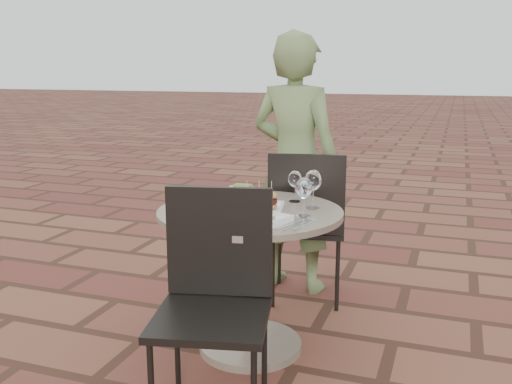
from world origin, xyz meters
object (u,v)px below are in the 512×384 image
(cafe_table, at_px, (250,258))
(plate_salmon, at_px, (243,193))
(diner, at_px, (295,164))
(plate_sliders, at_px, (259,204))
(chair_far, at_px, (307,215))
(chair_near, at_px, (215,285))
(plate_tuna, at_px, (259,219))

(cafe_table, xyz_separation_m, plate_salmon, (-0.14, 0.28, 0.26))
(diner, distance_m, plate_sliders, 0.92)
(diner, relative_size, plate_sliders, 6.04)
(cafe_table, bearing_deg, chair_far, 80.13)
(cafe_table, xyz_separation_m, chair_near, (0.05, -0.54, 0.07))
(chair_near, xyz_separation_m, diner, (-0.08, 1.45, 0.26))
(plate_salmon, bearing_deg, cafe_table, -62.66)
(chair_near, xyz_separation_m, plate_salmon, (-0.19, 0.82, 0.20))
(plate_tuna, bearing_deg, chair_near, -101.30)
(plate_salmon, height_order, plate_sliders, plate_sliders)
(plate_salmon, relative_size, plate_tuna, 0.82)
(chair_near, relative_size, plate_sliders, 3.46)
(plate_salmon, relative_size, plate_sliders, 0.86)
(chair_far, bearing_deg, chair_near, 75.50)
(chair_far, bearing_deg, plate_salmon, 44.75)
(cafe_table, height_order, chair_far, chair_far)
(diner, bearing_deg, cafe_table, 103.51)
(chair_near, distance_m, plate_salmon, 0.87)
(cafe_table, height_order, chair_near, chair_near)
(cafe_table, distance_m, plate_salmon, 0.41)
(chair_far, relative_size, plate_salmon, 4.04)
(cafe_table, relative_size, plate_tuna, 3.21)
(cafe_table, xyz_separation_m, diner, (-0.03, 0.91, 0.33))
(chair_far, relative_size, diner, 0.57)
(diner, height_order, plate_salmon, diner)
(chair_far, height_order, diner, diner)
(plate_salmon, xyz_separation_m, plate_sliders, (0.19, -0.28, 0.01))
(cafe_table, distance_m, chair_far, 0.68)
(diner, bearing_deg, plate_salmon, 91.36)
(diner, relative_size, plate_tuna, 5.79)
(chair_near, bearing_deg, diner, 80.13)
(plate_salmon, bearing_deg, chair_far, 56.08)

